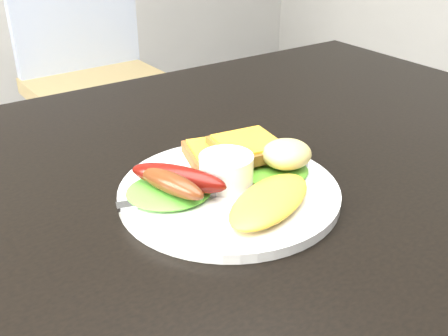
{
  "coord_description": "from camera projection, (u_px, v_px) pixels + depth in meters",
  "views": [
    {
      "loc": [
        -0.31,
        -0.47,
        1.05
      ],
      "look_at": [
        -0.01,
        -0.04,
        0.78
      ],
      "focal_mm": 42.0,
      "sensor_mm": 36.0,
      "label": 1
    }
  ],
  "objects": [
    {
      "name": "dining_table",
      "position": [
        216.0,
        190.0,
        0.64
      ],
      "size": [
        1.2,
        0.8,
        0.04
      ],
      "primitive_type": "cube",
      "color": "black",
      "rests_on": "ground"
    },
    {
      "name": "dining_chair",
      "position": [
        105.0,
        90.0,
        1.82
      ],
      "size": [
        0.48,
        0.48,
        0.05
      ],
      "primitive_type": "cube",
      "rotation": [
        0.0,
        0.0,
        0.03
      ],
      "color": "tan",
      "rests_on": "ground"
    },
    {
      "name": "person",
      "position": [
        43.0,
        58.0,
        1.25
      ],
      "size": [
        0.52,
        0.35,
        1.42
      ],
      "primitive_type": "imported",
      "rotation": [
        0.0,
        0.0,
        3.16
      ],
      "color": "navy",
      "rests_on": "ground"
    },
    {
      "name": "plate",
      "position": [
        229.0,
        192.0,
        0.59
      ],
      "size": [
        0.25,
        0.25,
        0.01
      ],
      "primitive_type": "cylinder",
      "color": "white",
      "rests_on": "dining_table"
    },
    {
      "name": "lettuce_left",
      "position": [
        169.0,
        191.0,
        0.57
      ],
      "size": [
        0.12,
        0.12,
        0.01
      ],
      "primitive_type": "ellipsoid",
      "rotation": [
        0.0,
        0.0,
        -0.41
      ],
      "color": "#358F1A",
      "rests_on": "plate"
    },
    {
      "name": "lettuce_right",
      "position": [
        276.0,
        171.0,
        0.61
      ],
      "size": [
        0.1,
        0.09,
        0.01
      ],
      "primitive_type": "ellipsoid",
      "rotation": [
        0.0,
        0.0,
        0.25
      ],
      "color": "#559B24",
      "rests_on": "plate"
    },
    {
      "name": "omelette",
      "position": [
        270.0,
        200.0,
        0.54
      ],
      "size": [
        0.14,
        0.11,
        0.02
      ],
      "primitive_type": "ellipsoid",
      "rotation": [
        0.0,
        0.0,
        0.41
      ],
      "color": "gold",
      "rests_on": "plate"
    },
    {
      "name": "sausage_a",
      "position": [
        170.0,
        182.0,
        0.55
      ],
      "size": [
        0.05,
        0.1,
        0.02
      ],
      "primitive_type": "ellipsoid",
      "rotation": [
        0.0,
        0.0,
        0.28
      ],
      "color": "#622F14",
      "rests_on": "lettuce_left"
    },
    {
      "name": "sausage_b",
      "position": [
        178.0,
        178.0,
        0.56
      ],
      "size": [
        0.09,
        0.11,
        0.03
      ],
      "primitive_type": "ellipsoid",
      "rotation": [
        0.0,
        0.0,
        0.6
      ],
      "color": "#600B08",
      "rests_on": "lettuce_left"
    },
    {
      "name": "ramekin",
      "position": [
        226.0,
        170.0,
        0.58
      ],
      "size": [
        0.08,
        0.08,
        0.04
      ],
      "primitive_type": "cylinder",
      "rotation": [
        0.0,
        0.0,
        0.29
      ],
      "color": "white",
      "rests_on": "plate"
    },
    {
      "name": "toast_a",
      "position": [
        224.0,
        156.0,
        0.64
      ],
      "size": [
        0.11,
        0.11,
        0.01
      ],
      "primitive_type": "cube",
      "rotation": [
        0.0,
        0.0,
        -0.28
      ],
      "color": "brown",
      "rests_on": "plate"
    },
    {
      "name": "toast_b",
      "position": [
        248.0,
        147.0,
        0.63
      ],
      "size": [
        0.09,
        0.09,
        0.01
      ],
      "primitive_type": "cube",
      "rotation": [
        0.0,
        0.0,
        -0.14
      ],
      "color": "olive",
      "rests_on": "toast_a"
    },
    {
      "name": "potato_salad",
      "position": [
        287.0,
        154.0,
        0.61
      ],
      "size": [
        0.06,
        0.06,
        0.03
      ],
      "primitive_type": "ellipsoid",
      "rotation": [
        0.0,
        0.0,
        0.02
      ],
      "color": "beige",
      "rests_on": "lettuce_right"
    },
    {
      "name": "fork",
      "position": [
        198.0,
        195.0,
        0.57
      ],
      "size": [
        0.17,
        0.07,
        0.0
      ],
      "primitive_type": "cube",
      "rotation": [
        0.0,
        0.0,
        -0.3
      ],
      "color": "#ADAFB7",
      "rests_on": "plate"
    }
  ]
}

